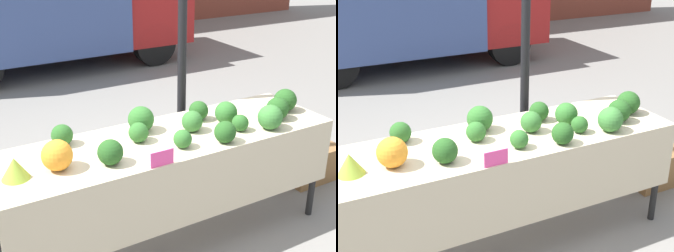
% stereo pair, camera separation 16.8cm
% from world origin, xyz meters
% --- Properties ---
extents(ground_plane, '(40.00, 40.00, 0.00)m').
position_xyz_m(ground_plane, '(0.00, 0.00, 0.00)').
color(ground_plane, gray).
extents(tent_pole, '(0.07, 0.07, 2.29)m').
position_xyz_m(tent_pole, '(0.43, 0.53, 1.14)').
color(tent_pole, black).
rests_on(tent_pole, ground_plane).
extents(market_table, '(2.39, 0.71, 0.82)m').
position_xyz_m(market_table, '(0.00, -0.06, 0.72)').
color(market_table, beige).
rests_on(market_table, ground_plane).
extents(orange_cauliflower, '(0.18, 0.18, 0.18)m').
position_xyz_m(orange_cauliflower, '(-0.78, -0.08, 0.92)').
color(orange_cauliflower, orange).
rests_on(orange_cauliflower, market_table).
extents(romanesco_head, '(0.16, 0.16, 0.13)m').
position_xyz_m(romanesco_head, '(-1.02, -0.06, 0.89)').
color(romanesco_head, '#93B238').
rests_on(romanesco_head, market_table).
extents(broccoli_head_0, '(0.17, 0.17, 0.17)m').
position_xyz_m(broccoli_head_0, '(0.85, -0.13, 0.91)').
color(broccoli_head_0, '#23511E').
rests_on(broccoli_head_0, market_table).
extents(broccoli_head_1, '(0.17, 0.17, 0.17)m').
position_xyz_m(broccoli_head_1, '(1.02, -0.03, 0.91)').
color(broccoli_head_1, '#23511E').
rests_on(broccoli_head_1, market_table).
extents(broccoli_head_2, '(0.15, 0.15, 0.15)m').
position_xyz_m(broccoli_head_2, '(0.28, -0.26, 0.90)').
color(broccoli_head_2, '#23511E').
rests_on(broccoli_head_2, market_table).
extents(broccoli_head_3, '(0.14, 0.14, 0.14)m').
position_xyz_m(broccoli_head_3, '(0.34, 0.15, 0.90)').
color(broccoli_head_3, '#23511E').
rests_on(broccoli_head_3, market_table).
extents(broccoli_head_4, '(0.14, 0.14, 0.14)m').
position_xyz_m(broccoli_head_4, '(-0.66, 0.23, 0.90)').
color(broccoli_head_4, '#285B23').
rests_on(broccoli_head_4, market_table).
extents(broccoli_head_5, '(0.12, 0.12, 0.12)m').
position_xyz_m(broccoli_head_5, '(0.00, -0.19, 0.89)').
color(broccoli_head_5, '#2D6628').
rests_on(broccoli_head_5, market_table).
extents(broccoli_head_6, '(0.15, 0.15, 0.15)m').
position_xyz_m(broccoli_head_6, '(0.19, 0.00, 0.90)').
color(broccoli_head_6, '#336B2D').
rests_on(broccoli_head_6, market_table).
extents(broccoli_head_7, '(0.17, 0.17, 0.17)m').
position_xyz_m(broccoli_head_7, '(0.69, -0.23, 0.91)').
color(broccoli_head_7, '#387533').
rests_on(broccoli_head_7, market_table).
extents(broccoli_head_8, '(0.16, 0.16, 0.16)m').
position_xyz_m(broccoli_head_8, '(-0.49, -0.17, 0.90)').
color(broccoli_head_8, '#23511E').
rests_on(broccoli_head_8, market_table).
extents(broccoli_head_9, '(0.12, 0.12, 0.12)m').
position_xyz_m(broccoli_head_9, '(0.48, -0.16, 0.88)').
color(broccoli_head_9, '#285B23').
rests_on(broccoli_head_9, market_table).
extents(broccoli_head_10, '(0.16, 0.16, 0.16)m').
position_xyz_m(broccoli_head_10, '(0.48, -0.00, 0.91)').
color(broccoli_head_10, '#2D6628').
rests_on(broccoli_head_10, market_table).
extents(broccoli_head_11, '(0.13, 0.13, 0.13)m').
position_xyz_m(broccoli_head_11, '(-0.21, 0.03, 0.89)').
color(broccoli_head_11, '#2D6628').
rests_on(broccoli_head_11, market_table).
extents(broccoli_head_12, '(0.18, 0.18, 0.18)m').
position_xyz_m(broccoli_head_12, '(-0.11, 0.17, 0.92)').
color(broccoli_head_12, '#2D6628').
rests_on(broccoli_head_12, market_table).
extents(price_sign, '(0.15, 0.01, 0.10)m').
position_xyz_m(price_sign, '(-0.24, -0.34, 0.87)').
color(price_sign, '#EF4793').
rests_on(price_sign, market_table).
extents(produce_crate, '(0.50, 0.30, 0.31)m').
position_xyz_m(produce_crate, '(1.57, 0.13, 0.16)').
color(produce_crate, olive).
rests_on(produce_crate, ground_plane).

